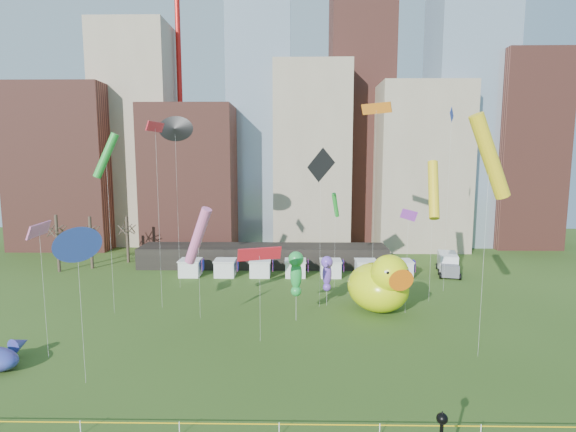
{
  "coord_description": "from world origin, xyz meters",
  "views": [
    {
      "loc": [
        0.92,
        -24.0,
        16.49
      ],
      "look_at": [
        0.36,
        10.43,
        12.0
      ],
      "focal_mm": 27.0,
      "sensor_mm": 36.0,
      "label": 1
    }
  ],
  "objects_px": {
    "big_duck": "(380,284)",
    "small_duck": "(377,292)",
    "box_truck": "(448,263)",
    "seahorse_green": "(296,270)",
    "seahorse_purple": "(327,271)"
  },
  "relations": [
    {
      "from": "big_duck",
      "to": "small_duck",
      "type": "relative_size",
      "value": 2.13
    },
    {
      "from": "seahorse_purple",
      "to": "box_truck",
      "type": "distance_m",
      "value": 23.64
    },
    {
      "from": "small_duck",
      "to": "box_truck",
      "type": "height_order",
      "value": "small_duck"
    },
    {
      "from": "seahorse_green",
      "to": "big_duck",
      "type": "bearing_deg",
      "value": 23.18
    },
    {
      "from": "big_duck",
      "to": "box_truck",
      "type": "relative_size",
      "value": 1.34
    },
    {
      "from": "big_duck",
      "to": "box_truck",
      "type": "distance_m",
      "value": 20.94
    },
    {
      "from": "big_duck",
      "to": "seahorse_purple",
      "type": "xyz_separation_m",
      "value": [
        -5.62,
        2.02,
        0.96
      ]
    },
    {
      "from": "box_truck",
      "to": "small_duck",
      "type": "bearing_deg",
      "value": -119.36
    },
    {
      "from": "big_duck",
      "to": "box_truck",
      "type": "bearing_deg",
      "value": 32.36
    },
    {
      "from": "seahorse_green",
      "to": "box_truck",
      "type": "height_order",
      "value": "seahorse_green"
    },
    {
      "from": "big_duck",
      "to": "seahorse_green",
      "type": "xyz_separation_m",
      "value": [
        -9.13,
        -2.8,
        2.27
      ]
    },
    {
      "from": "seahorse_green",
      "to": "box_truck",
      "type": "distance_m",
      "value": 29.52
    },
    {
      "from": "big_duck",
      "to": "box_truck",
      "type": "xyz_separation_m",
      "value": [
        13.04,
        16.3,
        -1.61
      ]
    },
    {
      "from": "seahorse_green",
      "to": "box_truck",
      "type": "relative_size",
      "value": 1.02
    },
    {
      "from": "small_duck",
      "to": "seahorse_green",
      "type": "bearing_deg",
      "value": -159.09
    }
  ]
}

